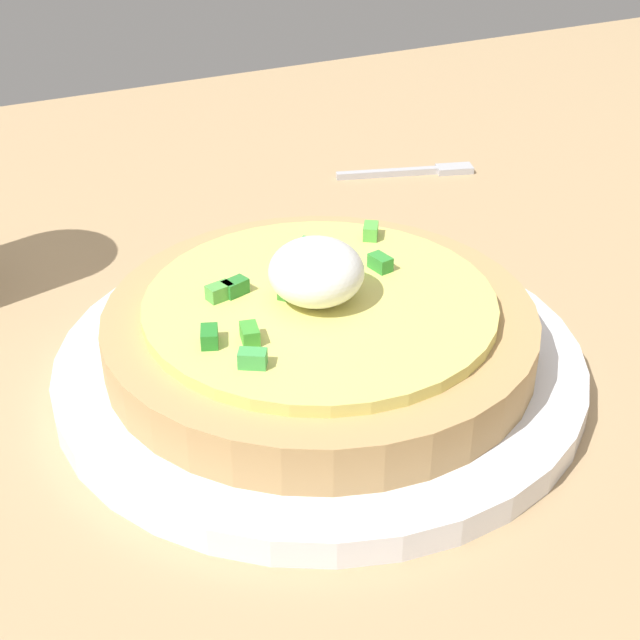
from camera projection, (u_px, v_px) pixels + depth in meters
The scene contains 4 objects.
dining_table at pixel (331, 275), 63.06cm from camera, with size 128.32×78.89×3.00cm, color tan.
plate at pixel (320, 364), 50.15cm from camera, with size 27.77×27.77×1.48cm, color white.
pizza at pixel (320, 325), 48.86cm from camera, with size 22.37×22.37×6.52cm.
fork at pixel (417, 171), 73.59cm from camera, with size 10.61×4.05×0.50cm.
Camera 1 is at (-24.34, -49.55, 32.14)cm, focal length 53.02 mm.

